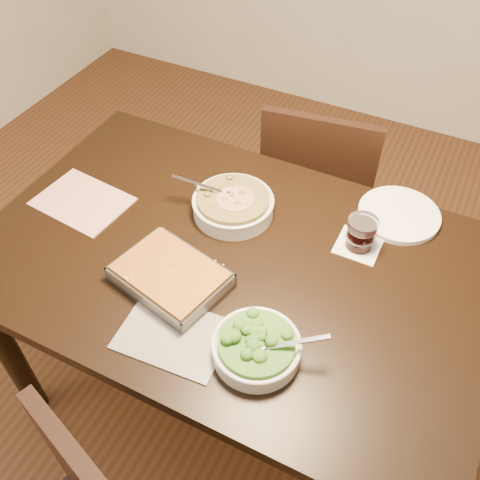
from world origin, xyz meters
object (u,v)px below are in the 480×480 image
(wine_tumbler, at_px, (361,233))
(dinner_plate, at_px, (399,215))
(table, at_px, (232,279))
(broccoli_bowl, at_px, (257,347))
(stew_bowl, at_px, (233,204))
(chair_far, at_px, (318,188))
(baking_dish, at_px, (171,276))

(wine_tumbler, distance_m, dinner_plate, 0.18)
(table, xyz_separation_m, broccoli_bowl, (0.19, -0.25, 0.12))
(stew_bowl, xyz_separation_m, broccoli_bowl, (0.27, -0.40, -0.00))
(broccoli_bowl, height_order, chair_far, chair_far)
(table, relative_size, chair_far, 1.62)
(broccoli_bowl, height_order, wine_tumbler, wine_tumbler)
(stew_bowl, relative_size, broccoli_bowl, 1.16)
(table, xyz_separation_m, baking_dish, (-0.10, -0.15, 0.12))
(dinner_plate, distance_m, chair_far, 0.54)
(stew_bowl, bearing_deg, baking_dish, -94.55)
(baking_dish, bearing_deg, chair_far, 94.69)
(baking_dish, relative_size, chair_far, 0.37)
(stew_bowl, bearing_deg, wine_tumbler, 5.69)
(table, bearing_deg, wine_tumbler, 33.47)
(chair_far, bearing_deg, dinner_plate, 129.07)
(table, bearing_deg, broccoli_bowl, -52.26)
(wine_tumbler, bearing_deg, table, -146.53)
(broccoli_bowl, distance_m, baking_dish, 0.31)
(stew_bowl, distance_m, chair_far, 0.61)
(stew_bowl, distance_m, baking_dish, 0.31)
(wine_tumbler, xyz_separation_m, chair_far, (-0.27, 0.48, -0.32))
(chair_far, bearing_deg, stew_bowl, 70.99)
(baking_dish, height_order, dinner_plate, baking_dish)
(stew_bowl, bearing_deg, table, -64.20)
(table, xyz_separation_m, dinner_plate, (0.37, 0.36, 0.10))
(table, distance_m, dinner_plate, 0.52)
(wine_tumbler, bearing_deg, baking_dish, -138.98)
(table, bearing_deg, chair_far, 87.96)
(baking_dish, bearing_deg, broccoli_bowl, -4.79)
(table, distance_m, baking_dish, 0.22)
(wine_tumbler, height_order, chair_far, chair_far)
(table, distance_m, wine_tumbler, 0.38)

